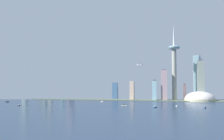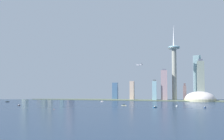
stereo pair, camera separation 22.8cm
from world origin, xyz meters
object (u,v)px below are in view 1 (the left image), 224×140
skyscraper_1 (132,90)px  skyscraper_6 (197,78)px  skyscraper_13 (71,79)px  boat_0 (177,106)px  boat_1 (7,102)px  boat_4 (102,101)px  boat_6 (205,107)px  observation_tower (174,63)px  skyscraper_5 (25,79)px  skyscraper_12 (164,85)px  boat_5 (124,105)px  boat_3 (19,105)px  skyscraper_4 (45,87)px  skyscraper_9 (50,82)px  skyscraper_7 (51,81)px  channel_buoy_0 (54,109)px  stadium_dome (200,99)px  skyscraper_8 (62,87)px  skyscraper_2 (201,80)px  airplane (139,65)px  skyscraper_0 (154,91)px  skyscraper_11 (115,91)px  boat_2 (155,107)px  skyscraper_10 (40,92)px  skyscraper_3 (185,92)px

skyscraper_1 → skyscraper_6: (244.34, 72.91, 49.83)m
skyscraper_13 → boat_0: skyscraper_13 is taller
boat_1 → boat_4: size_ratio=1.28×
boat_0 → boat_6: 74.87m
observation_tower → skyscraper_1: bearing=-178.7°
skyscraper_5 → skyscraper_12: size_ratio=1.37×
boat_0 → boat_5: size_ratio=0.77×
observation_tower → boat_3: observation_tower is taller
skyscraper_4 → skyscraper_9: (37.99, -27.12, 17.81)m
skyscraper_7 → channel_buoy_0: skyscraper_7 is taller
stadium_dome → boat_5: size_ratio=7.81×
skyscraper_6 → skyscraper_4: bearing=-174.1°
skyscraper_4 → skyscraper_8: (70.25, 17.50, -3.08)m
skyscraper_2 → airplane: skyscraper_2 is taller
skyscraper_0 → boat_6: skyscraper_0 is taller
skyscraper_11 → skyscraper_12: bearing=-6.7°
channel_buoy_0 → skyscraper_11: bearing=81.5°
boat_5 → skyscraper_5: bearing=-30.3°
boat_2 → skyscraper_10: bearing=87.5°
boat_6 → skyscraper_13: bearing=-83.1°
skyscraper_12 → boat_1: skyscraper_12 is taller
skyscraper_0 → skyscraper_13: skyscraper_13 is taller
observation_tower → skyscraper_7: 526.95m
skyscraper_12 → skyscraper_1: bearing=175.9°
skyscraper_5 → boat_5: bearing=-27.8°
boat_3 → channel_buoy_0: boat_3 is taller
skyscraper_9 → airplane: bearing=0.5°
skyscraper_3 → skyscraper_6: 74.15m
observation_tower → skyscraper_6: 123.48m
skyscraper_11 → boat_0: size_ratio=6.14×
observation_tower → skyscraper_6: size_ratio=1.66×
skyscraper_5 → airplane: 469.96m
skyscraper_7 → boat_2: (464.28, -350.62, -70.69)m
skyscraper_10 → boat_0: bearing=-29.6°
boat_0 → boat_2: size_ratio=0.89×
channel_buoy_0 → skyscraper_8: bearing=111.3°
skyscraper_8 → boat_0: skyscraper_8 is taller
boat_4 → channel_buoy_0: bearing=-108.3°
skyscraper_4 → boat_2: (467.91, -304.89, -48.02)m
skyscraper_13 → skyscraper_4: bearing=-162.3°
skyscraper_7 → skyscraper_11: 300.05m
skyscraper_1 → channel_buoy_0: (-130.32, -398.79, -34.32)m
skyscraper_1 → boat_5: 262.76m
stadium_dome → boat_4: stadium_dome is taller
skyscraper_2 → skyscraper_6: bearing=100.9°
boat_1 → stadium_dome: bearing=-169.5°
stadium_dome → skyscraper_3: bearing=116.5°
skyscraper_11 → skyscraper_6: bearing=10.7°
skyscraper_8 → skyscraper_7: bearing=157.0°
skyscraper_4 → observation_tower: bearing=-0.6°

